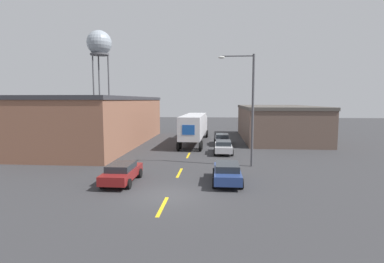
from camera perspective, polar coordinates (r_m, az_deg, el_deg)
The scene contains 11 objects.
ground_plane at distance 18.09m, azimuth -4.58°, elevation -12.05°, with size 160.00×160.00×0.00m, color #333335.
road_centerline at distance 23.36m, azimuth -2.39°, elevation -7.86°, with size 0.20×17.73×0.01m.
warehouse_left at distance 39.64m, azimuth -16.50°, elevation 2.03°, with size 9.89×25.45×6.02m.
warehouse_right at distance 44.59m, azimuth 15.92°, elevation 1.66°, with size 9.96×18.55×4.77m.
semi_truck at distance 39.31m, azimuth 0.58°, elevation 1.15°, with size 3.08×15.30×3.75m.
parked_car_right_near at distance 20.62m, azimuth 6.70°, elevation -7.69°, with size 1.97×4.50×1.36m.
parked_car_right_far at distance 37.96m, azimuth 5.76°, elevation -1.38°, with size 1.97×4.50×1.36m.
parked_car_right_mid at distance 31.65m, azimuth 5.98°, elevation -2.87°, with size 1.97×4.50×1.36m.
parked_car_left_near at distance 21.03m, azimuth -13.22°, elevation -7.55°, with size 1.97×4.50×1.36m.
water_tower at distance 63.90m, azimuth -17.25°, elevation 15.52°, with size 4.80×4.80×19.20m.
street_lamp at distance 25.45m, azimuth 10.79°, elevation 5.44°, with size 3.01×0.32×9.36m.
Camera 1 is at (2.80, -16.97, 5.61)m, focal length 28.00 mm.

